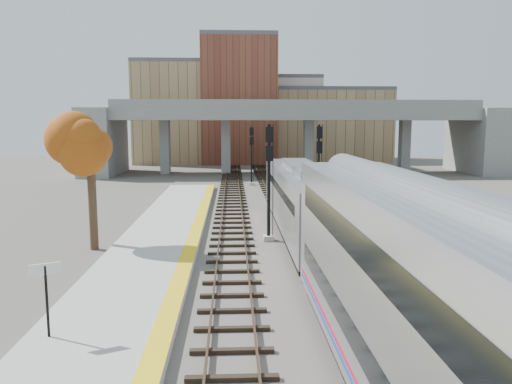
{
  "coord_description": "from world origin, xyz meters",
  "views": [
    {
      "loc": [
        -3.16,
        -21.22,
        6.77
      ],
      "look_at": [
        -1.71,
        9.13,
        2.5
      ],
      "focal_mm": 35.0,
      "sensor_mm": 36.0,
      "label": 1
    }
  ],
  "objects_px": {
    "signal_mast_mid": "(318,172)",
    "car_a": "(393,188)",
    "tree": "(90,143)",
    "signal_mast_near": "(269,185)",
    "car_c": "(407,178)",
    "locomotive": "(303,199)",
    "car_b": "(393,185)",
    "signal_mast_far": "(251,158)"
  },
  "relations": [
    {
      "from": "signal_mast_mid",
      "to": "car_a",
      "type": "xyz_separation_m",
      "value": [
        8.83,
        10.21,
        -2.53
      ]
    },
    {
      "from": "tree",
      "to": "car_a",
      "type": "distance_m",
      "value": 29.83
    },
    {
      "from": "tree",
      "to": "signal_mast_near",
      "type": "bearing_deg",
      "value": 8.74
    },
    {
      "from": "car_a",
      "to": "car_c",
      "type": "relative_size",
      "value": 0.89
    },
    {
      "from": "locomotive",
      "to": "car_b",
      "type": "bearing_deg",
      "value": 58.76
    },
    {
      "from": "tree",
      "to": "locomotive",
      "type": "bearing_deg",
      "value": 12.39
    },
    {
      "from": "tree",
      "to": "car_a",
      "type": "xyz_separation_m",
      "value": [
        22.4,
        19.05,
        -5.03
      ]
    },
    {
      "from": "signal_mast_far",
      "to": "tree",
      "type": "relative_size",
      "value": 0.82
    },
    {
      "from": "locomotive",
      "to": "car_c",
      "type": "distance_m",
      "value": 29.4
    },
    {
      "from": "signal_mast_mid",
      "to": "tree",
      "type": "relative_size",
      "value": 0.86
    },
    {
      "from": "tree",
      "to": "signal_mast_far",
      "type": "bearing_deg",
      "value": 70.68
    },
    {
      "from": "signal_mast_far",
      "to": "car_a",
      "type": "xyz_separation_m",
      "value": [
        12.93,
        -7.96,
        -2.32
      ]
    },
    {
      "from": "locomotive",
      "to": "signal_mast_mid",
      "type": "xyz_separation_m",
      "value": [
        2.0,
        6.29,
        0.92
      ]
    },
    {
      "from": "signal_mast_near",
      "to": "tree",
      "type": "xyz_separation_m",
      "value": [
        -9.47,
        -1.46,
        2.46
      ]
    },
    {
      "from": "signal_mast_far",
      "to": "tree",
      "type": "height_order",
      "value": "tree"
    },
    {
      "from": "signal_mast_far",
      "to": "car_b",
      "type": "distance_m",
      "value": 14.97
    },
    {
      "from": "signal_mast_near",
      "to": "tree",
      "type": "height_order",
      "value": "tree"
    },
    {
      "from": "locomotive",
      "to": "car_a",
      "type": "height_order",
      "value": "locomotive"
    },
    {
      "from": "signal_mast_mid",
      "to": "car_a",
      "type": "relative_size",
      "value": 1.82
    },
    {
      "from": "car_b",
      "to": "signal_mast_mid",
      "type": "bearing_deg",
      "value": -157.92
    },
    {
      "from": "car_a",
      "to": "car_c",
      "type": "bearing_deg",
      "value": 77.4
    },
    {
      "from": "signal_mast_near",
      "to": "signal_mast_mid",
      "type": "height_order",
      "value": "signal_mast_near"
    },
    {
      "from": "signal_mast_mid",
      "to": "car_c",
      "type": "height_order",
      "value": "signal_mast_mid"
    },
    {
      "from": "signal_mast_far",
      "to": "car_c",
      "type": "distance_m",
      "value": 17.48
    },
    {
      "from": "signal_mast_near",
      "to": "car_c",
      "type": "distance_m",
      "value": 31.5
    },
    {
      "from": "locomotive",
      "to": "tree",
      "type": "distance_m",
      "value": 12.33
    },
    {
      "from": "tree",
      "to": "car_c",
      "type": "bearing_deg",
      "value": 45.92
    },
    {
      "from": "signal_mast_near",
      "to": "signal_mast_mid",
      "type": "bearing_deg",
      "value": 60.94
    },
    {
      "from": "car_c",
      "to": "signal_mast_mid",
      "type": "bearing_deg",
      "value": -106.61
    },
    {
      "from": "locomotive",
      "to": "signal_mast_near",
      "type": "relative_size",
      "value": 2.86
    },
    {
      "from": "signal_mast_far",
      "to": "signal_mast_near",
      "type": "bearing_deg",
      "value": -90.0
    },
    {
      "from": "car_b",
      "to": "car_a",
      "type": "bearing_deg",
      "value": -139.28
    },
    {
      "from": "signal_mast_far",
      "to": "car_b",
      "type": "bearing_deg",
      "value": -19.97
    },
    {
      "from": "car_a",
      "to": "car_b",
      "type": "relative_size",
      "value": 1.13
    },
    {
      "from": "locomotive",
      "to": "signal_mast_far",
      "type": "xyz_separation_m",
      "value": [
        -2.1,
        24.47,
        0.71
      ]
    },
    {
      "from": "signal_mast_near",
      "to": "car_a",
      "type": "bearing_deg",
      "value": 53.68
    },
    {
      "from": "car_b",
      "to": "car_c",
      "type": "xyz_separation_m",
      "value": [
        3.42,
        5.68,
        0.06
      ]
    },
    {
      "from": "tree",
      "to": "car_c",
      "type": "distance_m",
      "value": 38.82
    },
    {
      "from": "signal_mast_mid",
      "to": "tree",
      "type": "distance_m",
      "value": 16.38
    },
    {
      "from": "signal_mast_far",
      "to": "car_a",
      "type": "bearing_deg",
      "value": -31.61
    },
    {
      "from": "locomotive",
      "to": "signal_mast_mid",
      "type": "distance_m",
      "value": 6.67
    },
    {
      "from": "signal_mast_near",
      "to": "car_a",
      "type": "xyz_separation_m",
      "value": [
        12.93,
        17.59,
        -2.57
      ]
    }
  ]
}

